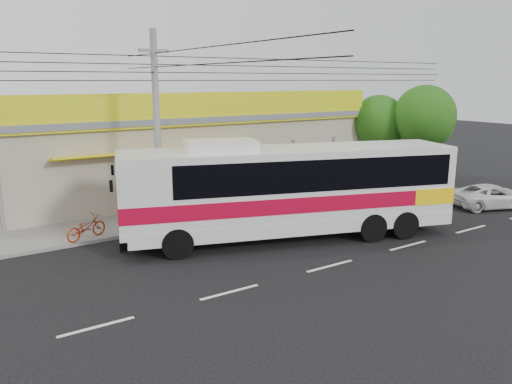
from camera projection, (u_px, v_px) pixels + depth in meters
ground at (287, 246)px, 19.28m from camera, size 120.00×120.00×0.00m
sidewalk at (213, 211)px, 24.17m from camera, size 30.00×3.20×0.15m
lane_markings at (330, 266)px, 17.23m from camera, size 50.00×0.12×0.01m
storefront_building at (166, 152)px, 28.21m from camera, size 22.60×9.20×5.70m
coach_bus at (294, 185)px, 19.86m from camera, size 13.43×6.74×4.08m
motorbike_red at (86, 227)px, 19.61m from camera, size 1.89×1.26×0.94m
white_car at (493, 196)px, 25.03m from camera, size 4.61×3.39×1.17m
utility_pole at (154, 67)px, 19.41m from camera, size 34.00×14.00×8.22m
tree_near at (426, 118)px, 29.54m from camera, size 3.63×3.63×6.02m
tree_far at (380, 123)px, 30.83m from camera, size 3.26×3.26×5.41m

